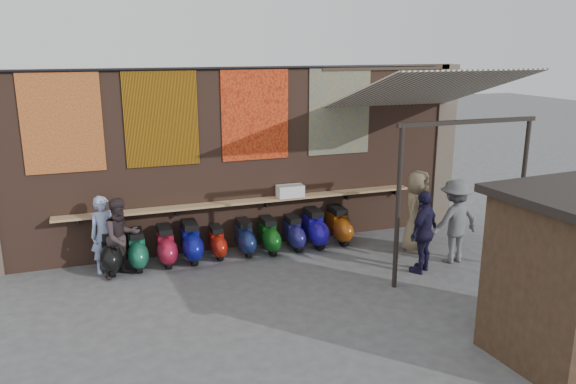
% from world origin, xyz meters
% --- Properties ---
extents(ground, '(70.00, 70.00, 0.00)m').
position_xyz_m(ground, '(0.00, 0.00, 0.00)').
color(ground, '#474749').
rests_on(ground, ground).
extents(brick_wall, '(10.00, 0.40, 4.00)m').
position_xyz_m(brick_wall, '(0.00, 2.70, 2.00)').
color(brick_wall, brown).
rests_on(brick_wall, ground).
extents(pier_right, '(0.50, 0.50, 4.00)m').
position_xyz_m(pier_right, '(5.20, 2.70, 2.00)').
color(pier_right, '#4C4238').
rests_on(pier_right, ground).
extents(eating_counter, '(8.00, 0.32, 0.05)m').
position_xyz_m(eating_counter, '(0.00, 2.33, 1.10)').
color(eating_counter, '#9E7A51').
rests_on(eating_counter, brick_wall).
extents(shelf_box, '(0.60, 0.31, 0.27)m').
position_xyz_m(shelf_box, '(1.04, 2.30, 1.26)').
color(shelf_box, white).
rests_on(shelf_box, eating_counter).
extents(tapestry_redgold, '(1.50, 0.02, 2.00)m').
position_xyz_m(tapestry_redgold, '(-3.60, 2.48, 3.00)').
color(tapestry_redgold, maroon).
rests_on(tapestry_redgold, brick_wall).
extents(tapestry_sun, '(1.50, 0.02, 2.00)m').
position_xyz_m(tapestry_sun, '(-1.70, 2.48, 3.00)').
color(tapestry_sun, '#B9700A').
rests_on(tapestry_sun, brick_wall).
extents(tapestry_orange, '(1.50, 0.02, 2.00)m').
position_xyz_m(tapestry_orange, '(0.30, 2.48, 3.00)').
color(tapestry_orange, '#DD491B').
rests_on(tapestry_orange, brick_wall).
extents(tapestry_multi, '(1.50, 0.02, 2.00)m').
position_xyz_m(tapestry_multi, '(2.30, 2.48, 3.00)').
color(tapestry_multi, '#22567F').
rests_on(tapestry_multi, brick_wall).
extents(hang_rail, '(9.50, 0.06, 0.06)m').
position_xyz_m(hang_rail, '(0.00, 2.47, 3.98)').
color(hang_rail, black).
rests_on(hang_rail, brick_wall).
extents(scooter_stool_0, '(0.40, 0.88, 0.84)m').
position_xyz_m(scooter_stool_0, '(-2.91, 1.98, 0.42)').
color(scooter_stool_0, black).
rests_on(scooter_stool_0, ground).
extents(scooter_stool_1, '(0.37, 0.83, 0.79)m').
position_xyz_m(scooter_stool_1, '(-2.40, 1.98, 0.39)').
color(scooter_stool_1, '#186044').
rests_on(scooter_stool_1, ground).
extents(scooter_stool_2, '(0.38, 0.84, 0.80)m').
position_xyz_m(scooter_stool_2, '(-1.82, 2.00, 0.40)').
color(scooter_stool_2, maroon).
rests_on(scooter_stool_2, ground).
extents(scooter_stool_3, '(0.40, 0.88, 0.84)m').
position_xyz_m(scooter_stool_3, '(-1.29, 2.01, 0.42)').
color(scooter_stool_3, navy).
rests_on(scooter_stool_3, ground).
extents(scooter_stool_4, '(0.32, 0.71, 0.68)m').
position_xyz_m(scooter_stool_4, '(-0.73, 2.03, 0.34)').
color(scooter_stool_4, '#9C190C').
rests_on(scooter_stool_4, ground).
extents(scooter_stool_5, '(0.36, 0.79, 0.75)m').
position_xyz_m(scooter_stool_5, '(-0.11, 2.03, 0.38)').
color(scooter_stool_5, '#131E49').
rests_on(scooter_stool_5, ground).
extents(scooter_stool_6, '(0.36, 0.80, 0.76)m').
position_xyz_m(scooter_stool_6, '(0.42, 1.97, 0.38)').
color(scooter_stool_6, '#0E4812').
rests_on(scooter_stool_6, ground).
extents(scooter_stool_7, '(0.35, 0.77, 0.73)m').
position_xyz_m(scooter_stool_7, '(1.01, 2.00, 0.37)').
color(scooter_stool_7, navy).
rests_on(scooter_stool_7, ground).
extents(scooter_stool_8, '(0.40, 0.89, 0.84)m').
position_xyz_m(scooter_stool_8, '(1.52, 1.99, 0.42)').
color(scooter_stool_8, '#1B0E9C').
rests_on(scooter_stool_8, ground).
extents(scooter_stool_9, '(0.39, 0.87, 0.83)m').
position_xyz_m(scooter_stool_9, '(2.14, 2.03, 0.41)').
color(scooter_stool_9, '#8D3F0C').
rests_on(scooter_stool_9, ground).
extents(diner_left, '(0.67, 0.54, 1.58)m').
position_xyz_m(diner_left, '(-3.01, 2.00, 0.79)').
color(diner_left, '#91A4D4').
rests_on(diner_left, ground).
extents(diner_right, '(0.97, 0.89, 1.60)m').
position_xyz_m(diner_right, '(-2.70, 1.66, 0.80)').
color(diner_right, '#312628').
rests_on(diner_right, ground).
extents(shopper_navy, '(1.06, 0.87, 1.69)m').
position_xyz_m(shopper_navy, '(3.00, -0.12, 0.84)').
color(shopper_navy, '#1B1734').
rests_on(shopper_navy, ground).
extents(shopper_grey, '(1.20, 0.74, 1.78)m').
position_xyz_m(shopper_grey, '(3.92, 0.15, 0.89)').
color(shopper_grey, '#595A5E').
rests_on(shopper_grey, ground).
extents(shopper_tan, '(1.05, 1.02, 1.82)m').
position_xyz_m(shopper_tan, '(3.54, 0.99, 0.91)').
color(shopper_tan, '#807051').
rests_on(shopper_tan, ground).
extents(stall_sign, '(1.20, 0.14, 0.50)m').
position_xyz_m(stall_sign, '(3.29, -2.74, 1.75)').
color(stall_sign, gold).
rests_on(stall_sign, market_stall).
extents(stall_shelf, '(1.85, 0.25, 0.06)m').
position_xyz_m(stall_shelf, '(3.29, -2.74, 0.88)').
color(stall_shelf, '#473321').
rests_on(stall_shelf, market_stall).
extents(awning_canvas, '(3.20, 3.28, 0.97)m').
position_xyz_m(awning_canvas, '(3.50, 0.90, 3.55)').
color(awning_canvas, beige).
rests_on(awning_canvas, brick_wall).
extents(awning_ledger, '(3.30, 0.08, 0.12)m').
position_xyz_m(awning_ledger, '(3.50, 2.49, 3.95)').
color(awning_ledger, '#33261C').
rests_on(awning_ledger, brick_wall).
extents(awning_header, '(3.00, 0.08, 0.08)m').
position_xyz_m(awning_header, '(3.50, -0.60, 3.08)').
color(awning_header, black).
rests_on(awning_header, awning_post_left).
extents(awning_post_left, '(0.09, 0.09, 3.10)m').
position_xyz_m(awning_post_left, '(2.10, -0.60, 1.55)').
color(awning_post_left, black).
rests_on(awning_post_left, ground).
extents(awning_post_right, '(0.09, 0.09, 3.10)m').
position_xyz_m(awning_post_right, '(4.90, -0.60, 1.55)').
color(awning_post_right, black).
rests_on(awning_post_right, ground).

